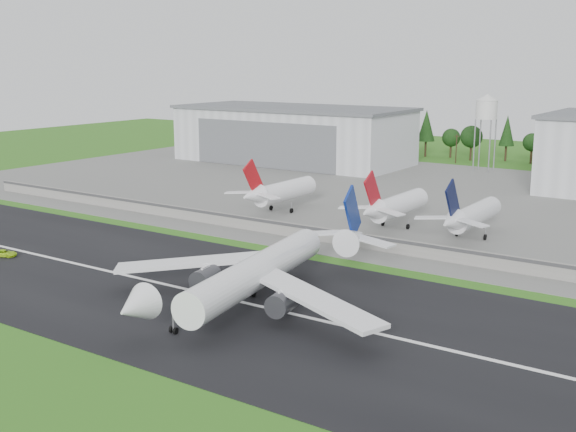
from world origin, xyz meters
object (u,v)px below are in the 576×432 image
Objects in this scene: ground_vehicle at (5,253)px; main_airliner at (255,280)px; parked_jet_red_a at (278,192)px; parked_jet_navy at (470,216)px; parked_jet_red_b at (393,206)px.

main_airliner is at bearing -109.19° from ground_vehicle.
parked_jet_red_a reaches higher than ground_vehicle.
main_airliner is 1.89× the size of parked_jet_red_a.
parked_jet_red_a is 1.00× the size of parked_jet_navy.
parked_jet_navy is (13.41, 66.93, 0.97)m from main_airliner.
parked_jet_red_a is (-41.84, 66.97, 1.15)m from main_airliner.
parked_jet_red_a reaches higher than parked_jet_navy.
ground_vehicle is 0.17× the size of parked_jet_red_b.
ground_vehicle is 75.12m from parked_jet_red_a.
parked_jet_red_b is 1.00× the size of parked_jet_navy.
main_airliner is 11.01× the size of ground_vehicle.
main_airliner is 1.89× the size of parked_jet_red_b.
parked_jet_red_a is 55.25m from parked_jet_navy.
parked_jet_red_a is at bearing -40.70° from ground_vehicle.
main_airliner reaches higher than parked_jet_navy.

